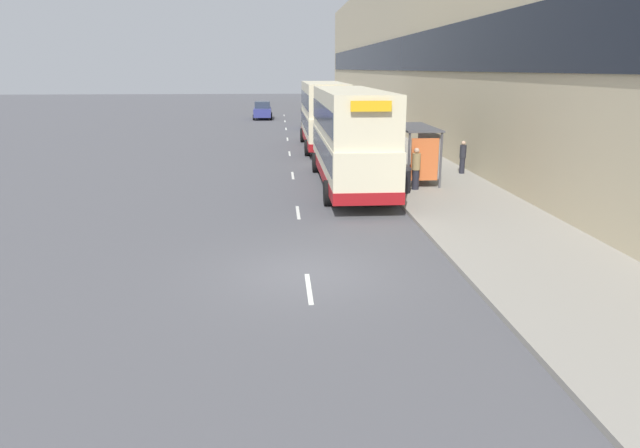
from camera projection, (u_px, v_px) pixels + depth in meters
name	position (u px, v px, depth m)	size (l,w,h in m)	color
ground_plane	(307.00, 274.00, 14.84)	(220.00, 220.00, 0.00)	#515156
pavement	(357.00, 126.00, 52.32)	(5.00, 93.00, 0.14)	gray
terrace_facade	(402.00, 48.00, 50.78)	(3.10, 93.00, 13.96)	#C6B793
lane_mark_0	(309.00, 288.00, 13.87)	(0.12, 2.00, 0.01)	silver
lane_mark_1	(298.00, 212.00, 21.19)	(0.12, 2.00, 0.01)	silver
lane_mark_2	(293.00, 175.00, 28.52)	(0.12, 2.00, 0.01)	silver
lane_mark_3	(290.00, 154.00, 35.84)	(0.12, 2.00, 0.01)	silver
lane_mark_4	(287.00, 139.00, 43.16)	(0.12, 2.00, 0.01)	silver
lane_mark_5	(286.00, 129.00, 50.49)	(0.12, 2.00, 0.01)	silver
lane_mark_6	(285.00, 121.00, 57.81)	(0.12, 2.00, 0.01)	silver
lane_mark_7	(284.00, 115.00, 65.14)	(0.12, 2.00, 0.01)	silver
bus_shelter	(420.00, 143.00, 25.99)	(1.60, 4.20, 2.48)	#4C4C51
double_decker_bus_near	(350.00, 136.00, 25.20)	(2.85, 11.54, 4.30)	beige
double_decker_bus_ahead	(324.00, 114.00, 37.55)	(2.85, 10.47, 4.30)	beige
car_0	(263.00, 110.00, 60.17)	(1.98, 4.43, 1.83)	navy
car_1	(312.00, 118.00, 50.77)	(1.92, 4.47, 1.79)	navy
car_2	(310.00, 106.00, 67.02)	(1.97, 4.33, 1.80)	silver
car_3	(314.00, 113.00, 56.74)	(1.99, 4.23, 1.75)	silver
pedestrian_at_shelter	(463.00, 157.00, 28.13)	(0.32, 0.32, 1.61)	#23232D
pedestrian_1	(384.00, 150.00, 30.40)	(0.33, 0.33, 1.68)	#23232D
pedestrian_2	(416.00, 168.00, 24.36)	(0.36, 0.36, 1.80)	#23232D
litter_bin	(404.00, 180.00, 23.80)	(0.55, 0.55, 1.05)	black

